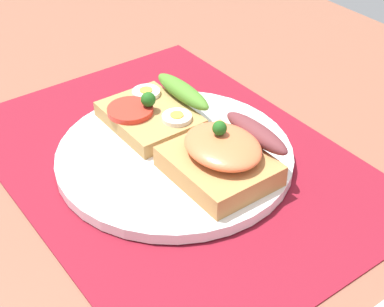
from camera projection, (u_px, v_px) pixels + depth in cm
name	position (u px, v px, depth cm)	size (l,w,h in cm)	color
ground_plane	(175.00, 174.00, 60.93)	(120.00, 90.00, 3.20)	brown
placemat	(175.00, 161.00, 59.88)	(43.30, 31.58, 0.30)	maroon
plate	(175.00, 156.00, 59.45)	(24.20, 24.20, 1.15)	white
sandwich_egg_tomato	(155.00, 111.00, 62.74)	(10.31, 9.75, 3.83)	#AD824A
sandwich_salmon	(224.00, 156.00, 55.16)	(10.06, 9.84, 5.49)	#B77F47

